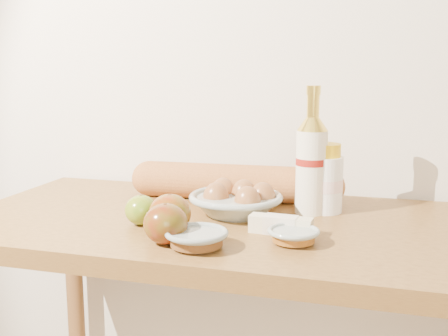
% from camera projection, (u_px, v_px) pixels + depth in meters
% --- Properties ---
extents(back_wall, '(3.50, 0.02, 2.60)m').
position_uv_depth(back_wall, '(262.00, 39.00, 1.47)').
color(back_wall, silver).
rests_on(back_wall, ground).
extents(table, '(1.20, 0.60, 0.90)m').
position_uv_depth(table, '(228.00, 272.00, 1.26)').
color(table, olive).
rests_on(table, ground).
extents(bourbon_bottle, '(0.08, 0.08, 0.29)m').
position_uv_depth(bourbon_bottle, '(311.00, 162.00, 1.27)').
color(bourbon_bottle, white).
rests_on(bourbon_bottle, table).
extents(cream_bottle, '(0.08, 0.08, 0.16)m').
position_uv_depth(cream_bottle, '(325.00, 180.00, 1.29)').
color(cream_bottle, white).
rests_on(cream_bottle, table).
extents(egg_bowl, '(0.25, 0.25, 0.07)m').
position_uv_depth(egg_bowl, '(237.00, 201.00, 1.27)').
color(egg_bowl, '#93A09B').
rests_on(egg_bowl, table).
extents(baguette, '(0.55, 0.12, 0.09)m').
position_uv_depth(baguette, '(235.00, 182.00, 1.40)').
color(baguette, '#C1773B').
rests_on(baguette, table).
extents(apple_yellowgreen, '(0.09, 0.09, 0.06)m').
position_uv_depth(apple_yellowgreen, '(141.00, 210.00, 1.19)').
color(apple_yellowgreen, olive).
rests_on(apple_yellowgreen, table).
extents(apple_redgreen_front, '(0.11, 0.11, 0.08)m').
position_uv_depth(apple_redgreen_front, '(166.00, 224.00, 1.06)').
color(apple_redgreen_front, maroon).
rests_on(apple_redgreen_front, table).
extents(apple_redgreen_right, '(0.10, 0.10, 0.08)m').
position_uv_depth(apple_redgreen_right, '(170.00, 213.00, 1.13)').
color(apple_redgreen_right, '#98080C').
rests_on(apple_redgreen_right, table).
extents(sugar_bowl, '(0.14, 0.14, 0.03)m').
position_uv_depth(sugar_bowl, '(197.00, 238.00, 1.04)').
color(sugar_bowl, gray).
rests_on(sugar_bowl, table).
extents(syrup_bowl, '(0.13, 0.13, 0.03)m').
position_uv_depth(syrup_bowl, '(294.00, 236.00, 1.07)').
color(syrup_bowl, '#929F99').
rests_on(syrup_bowl, table).
extents(butter_stick, '(0.13, 0.04, 0.04)m').
position_uv_depth(butter_stick, '(281.00, 225.00, 1.13)').
color(butter_stick, beige).
rests_on(butter_stick, table).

